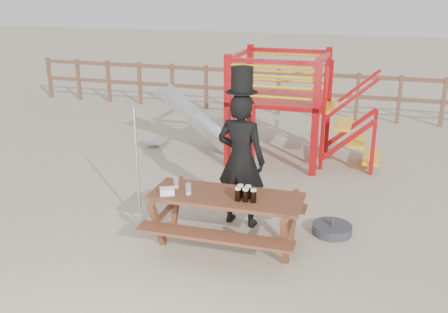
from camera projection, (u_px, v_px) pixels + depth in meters
ground at (209, 238)px, 6.77m from camera, size 60.00×60.00×0.00m
back_fence at (298, 88)px, 12.84m from camera, size 15.09×0.09×1.20m
playground_fort at (275, 104)px, 9.61m from camera, size 4.71×1.84×2.10m
picnic_table at (226, 215)px, 6.38m from camera, size 1.95×1.36×0.74m
man_with_hat at (241, 157)px, 6.89m from camera, size 0.74×0.54×2.25m
metal_pole at (137, 168)px, 6.85m from camera, size 0.04×0.04×1.73m
parasol_base at (332, 229)px, 6.88m from camera, size 0.54×0.54×0.23m
paper_bag at (167, 191)px, 6.30m from camera, size 0.22×0.21×0.08m
stout_pints at (245, 194)px, 6.11m from camera, size 0.27×0.18×0.17m
empty_glasses at (182, 186)px, 6.39m from camera, size 0.30×0.23×0.15m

